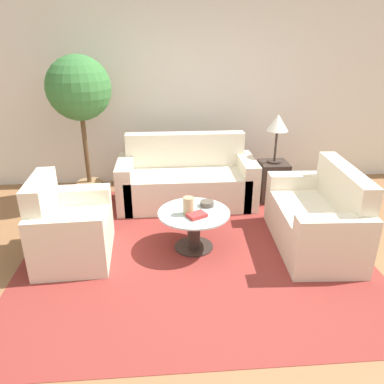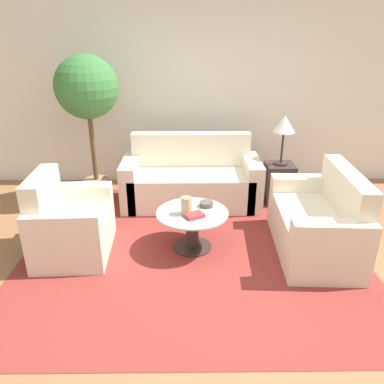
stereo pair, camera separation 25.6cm
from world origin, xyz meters
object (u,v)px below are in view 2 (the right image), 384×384
potted_plant (87,94)px  bowl (206,204)px  loveseat (320,224)px  sofa_main (191,181)px  book_stack (194,215)px  table_lamp (284,126)px  vase (186,206)px  coffee_table (192,225)px  armchair (68,226)px

potted_plant → bowl: potted_plant is taller
loveseat → potted_plant: size_ratio=0.71×
sofa_main → book_stack: (0.02, -1.33, 0.15)m
table_lamp → vase: table_lamp is taller
sofa_main → potted_plant: size_ratio=0.94×
sofa_main → table_lamp: size_ratio=2.78×
sofa_main → bowl: size_ratio=12.18×
potted_plant → bowl: (1.47, -1.21, -0.98)m
loveseat → coffee_table: loveseat is taller
sofa_main → book_stack: size_ratio=8.02×
armchair → bowl: armchair is taller
armchair → potted_plant: size_ratio=0.49×
table_lamp → potted_plant: size_ratio=0.34×
armchair → vase: bearing=-91.4°
potted_plant → book_stack: (1.34, -1.47, -0.99)m
table_lamp → bowl: size_ratio=4.38×
vase → bowl: 0.29m
loveseat → bowl: (-1.19, 0.19, 0.15)m
coffee_table → table_lamp: bearing=45.4°
loveseat → vase: 1.42m
armchair → bowl: size_ratio=6.31×
table_lamp → vase: (-1.25, -1.25, -0.53)m
sofa_main → table_lamp: (1.19, -0.00, 0.75)m
loveseat → armchair: bearing=-86.8°
coffee_table → bowl: (0.15, 0.14, 0.18)m
coffee_table → book_stack: book_stack is taller
loveseat → potted_plant: 3.22m
coffee_table → potted_plant: potted_plant is taller
bowl → armchair: bearing=-171.9°
loveseat → bowl: loveseat is taller
sofa_main → vase: size_ratio=9.62×
sofa_main → loveseat: (1.35, -1.26, -0.00)m
loveseat → bowl: 1.22m
loveseat → coffee_table: (-1.34, 0.05, -0.03)m
armchair → table_lamp: (2.49, 1.28, 0.75)m
coffee_table → book_stack: (0.02, -0.12, 0.17)m
table_lamp → potted_plant: (-2.51, 0.15, 0.38)m
bowl → potted_plant: bearing=140.5°
loveseat → table_lamp: table_lamp is taller
sofa_main → loveseat: 1.84m
armchair → potted_plant: potted_plant is taller
loveseat → sofa_main: bearing=-130.3°
vase → bowl: vase is taller
sofa_main → potted_plant: bearing=173.8°
loveseat → coffee_table: 1.35m
loveseat → table_lamp: 1.47m
sofa_main → coffee_table: (0.00, -1.21, -0.03)m
bowl → book_stack: size_ratio=0.66×
coffee_table → potted_plant: bearing=134.3°
loveseat → book_stack: (-1.32, -0.06, 0.15)m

